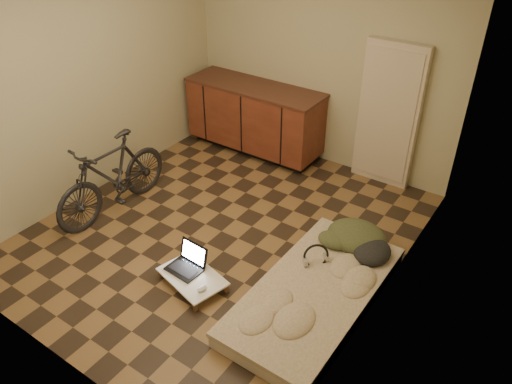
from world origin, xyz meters
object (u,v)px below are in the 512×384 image
Objects in this scene: futon at (315,294)px; laptop at (188,263)px; bicycle at (111,173)px; lap_desk at (192,277)px.

laptop reaches higher than futon.
bicycle reaches higher than laptop.
futon is 5.68× the size of laptop.
futon is 1.12m from lap_desk.
bicycle is 2.16× the size of lap_desk.
laptop is (1.36, -0.36, -0.34)m from bicycle.
bicycle is 1.45m from laptop.
bicycle is 1.58m from lap_desk.
futon is (2.50, 0.03, -0.41)m from bicycle.
lap_desk is at bearing -15.42° from bicycle.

